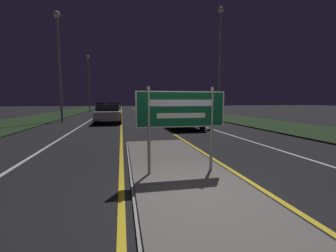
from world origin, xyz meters
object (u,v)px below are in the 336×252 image
at_px(streetlight_left_far, 89,75).
at_px(streetlight_right_near, 220,54).
at_px(car_approaching_0, 109,113).
at_px(car_approaching_2, 101,106).
at_px(streetlight_left_near, 59,51).
at_px(car_receding_1, 162,111).
at_px(highway_sign, 181,113).
at_px(car_receding_0, 183,117).
at_px(car_approaching_1, 113,108).
at_px(warning_sign, 219,104).

bearing_deg(streetlight_left_far, streetlight_right_near, -58.15).
distance_m(car_approaching_0, car_approaching_2, 30.70).
height_order(streetlight_left_near, car_receding_1, streetlight_left_near).
distance_m(highway_sign, car_approaching_2, 44.53).
bearing_deg(car_receding_0, streetlight_left_far, 110.34).
bearing_deg(highway_sign, car_receding_0, 74.39).
xyz_separation_m(highway_sign, car_approaching_0, (-2.37, 13.63, -0.70)).
bearing_deg(streetlight_left_far, highway_sign, -79.15).
xyz_separation_m(streetlight_left_far, car_approaching_0, (4.02, -19.70, -5.13)).
xyz_separation_m(car_approaching_1, car_approaching_2, (-3.05, 15.91, -0.03)).
xyz_separation_m(car_receding_1, car_approaching_2, (-8.28, 26.22, 0.03)).
xyz_separation_m(streetlight_left_far, streetlight_right_near, (12.95, -20.84, -0.36)).
xyz_separation_m(streetlight_left_far, car_approaching_1, (3.91, -5.07, -5.10)).
bearing_deg(streetlight_left_near, streetlight_right_near, -11.56).
distance_m(streetlight_right_near, warning_sign, 7.85).
distance_m(streetlight_left_far, car_receding_0, 26.27).
bearing_deg(car_receding_1, warning_sign, 4.77).
relative_size(highway_sign, streetlight_left_near, 0.24).
relative_size(streetlight_left_near, streetlight_right_near, 0.97).
bearing_deg(car_approaching_1, streetlight_left_far, 127.64).
bearing_deg(streetlight_right_near, car_receding_1, 124.90).
bearing_deg(car_approaching_2, car_receding_1, -72.48).
xyz_separation_m(car_receding_1, car_approaching_1, (-5.23, 10.31, 0.05)).
distance_m(car_approaching_1, warning_sign, 15.38).
relative_size(streetlight_left_far, car_approaching_1, 2.18).
relative_size(car_receding_1, warning_sign, 2.00).
bearing_deg(warning_sign, car_approaching_2, 120.17).
height_order(highway_sign, car_approaching_2, highway_sign).
height_order(car_approaching_1, car_approaching_2, car_approaching_1).
height_order(car_approaching_1, warning_sign, warning_sign).
distance_m(highway_sign, streetlight_left_far, 34.23).
relative_size(highway_sign, car_receding_0, 0.48).
bearing_deg(streetlight_left_far, car_approaching_2, 85.46).
height_order(highway_sign, streetlight_right_near, streetlight_right_near).
relative_size(streetlight_left_far, car_receding_0, 2.06).
relative_size(streetlight_left_far, warning_sign, 4.13).
height_order(highway_sign, streetlight_left_far, streetlight_left_far).
xyz_separation_m(streetlight_right_near, car_receding_0, (-4.00, -3.30, -4.81)).
height_order(streetlight_left_near, car_approaching_1, streetlight_left_near).
xyz_separation_m(car_approaching_0, car_approaching_2, (-3.16, 30.54, -0.00)).
bearing_deg(warning_sign, car_receding_1, -175.23).
xyz_separation_m(car_receding_1, warning_sign, (6.64, 0.55, 0.63)).
height_order(streetlight_left_near, car_receding_0, streetlight_left_near).
bearing_deg(car_approaching_2, car_approaching_0, -84.10).
height_order(car_receding_0, car_approaching_2, car_approaching_2).
distance_m(car_receding_0, car_approaching_0, 6.64).
distance_m(car_approaching_2, warning_sign, 29.69).
xyz_separation_m(streetlight_left_near, warning_sign, (15.62, 3.40, -4.41)).
relative_size(streetlight_left_far, car_approaching_0, 2.15).
relative_size(streetlight_left_near, car_receding_1, 2.05).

